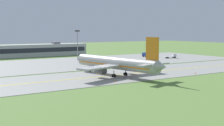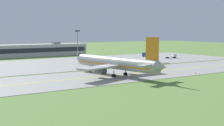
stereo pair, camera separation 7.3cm
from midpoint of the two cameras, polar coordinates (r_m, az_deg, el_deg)
ground_plane at (r=102.50m, az=3.87°, el=-2.05°), size 500.00×500.00×0.00m
taxiway_strip at (r=102.50m, az=3.87°, el=-2.02°), size 240.00×28.00×0.10m
apron_pad at (r=142.97m, az=-2.87°, el=0.29°), size 140.00×52.00×0.10m
taxiway_centreline at (r=102.49m, az=3.87°, el=-1.99°), size 220.00×0.60×0.01m
airplane_lead at (r=96.76m, az=0.86°, el=-0.05°), size 32.17×39.46×12.70m
service_truck_baggage at (r=167.56m, az=6.69°, el=1.62°), size 3.20×6.28×2.60m
service_truck_fuel at (r=162.93m, az=11.22°, el=1.30°), size 6.72×3.74×2.59m
terminal_building at (r=176.14m, az=-13.95°, el=2.32°), size 58.44×8.83×8.03m
apron_light_mast at (r=150.08m, az=-6.48°, el=4.09°), size 2.40×0.50×14.70m
traffic_cone_near_edge at (r=105.32m, az=15.43°, el=-1.87°), size 0.44×0.44×0.60m
traffic_cone_mid_edge at (r=85.29m, az=0.53°, el=-3.48°), size 0.44×0.44×0.60m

